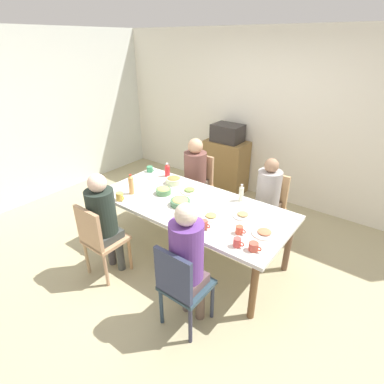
% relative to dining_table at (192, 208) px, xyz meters
% --- Properties ---
extents(ground_plane, '(7.07, 7.07, 0.00)m').
position_rel_dining_table_xyz_m(ground_plane, '(0.00, 0.00, -0.66)').
color(ground_plane, tan).
extents(wall_back, '(6.13, 0.12, 2.60)m').
position_rel_dining_table_xyz_m(wall_back, '(0.00, 2.09, 0.64)').
color(wall_back, white).
rests_on(wall_back, ground_plane).
extents(wall_left, '(0.12, 4.29, 2.60)m').
position_rel_dining_table_xyz_m(wall_left, '(-3.00, 0.00, 0.64)').
color(wall_left, silver).
rests_on(wall_left, ground_plane).
extents(dining_table, '(2.28, 1.05, 0.72)m').
position_rel_dining_table_xyz_m(dining_table, '(0.00, 0.00, 0.00)').
color(dining_table, silver).
rests_on(dining_table, ground_plane).
extents(chair_0, '(0.40, 0.40, 0.90)m').
position_rel_dining_table_xyz_m(chair_0, '(-0.57, -0.90, -0.14)').
color(chair_0, tan).
rests_on(chair_0, ground_plane).
extents(person_0, '(0.30, 0.30, 1.23)m').
position_rel_dining_table_xyz_m(person_0, '(-0.57, -0.81, 0.08)').
color(person_0, '#464247').
rests_on(person_0, ground_plane).
extents(chair_1, '(0.40, 0.40, 0.90)m').
position_rel_dining_table_xyz_m(chair_1, '(0.57, 0.90, -0.14)').
color(chair_1, tan).
rests_on(chair_1, ground_plane).
extents(person_1, '(0.30, 0.30, 1.16)m').
position_rel_dining_table_xyz_m(person_1, '(0.57, 0.81, 0.03)').
color(person_1, brown).
rests_on(person_1, ground_plane).
extents(chair_2, '(0.40, 0.40, 0.90)m').
position_rel_dining_table_xyz_m(chair_2, '(0.57, -0.90, -0.14)').
color(chair_2, '#2A414E').
rests_on(chair_2, ground_plane).
extents(person_2, '(0.30, 0.30, 1.28)m').
position_rel_dining_table_xyz_m(person_2, '(0.57, -0.81, 0.10)').
color(person_2, '#574A47').
rests_on(person_2, ground_plane).
extents(chair_3, '(0.40, 0.40, 0.90)m').
position_rel_dining_table_xyz_m(chair_3, '(-0.57, 0.90, -0.14)').
color(chair_3, tan).
rests_on(chair_3, ground_plane).
extents(person_3, '(0.32, 0.32, 1.19)m').
position_rel_dining_table_xyz_m(person_3, '(-0.57, 0.81, 0.07)').
color(person_3, '#4F4A3A').
rests_on(person_3, ground_plane).
extents(plate_0, '(0.21, 0.21, 0.04)m').
position_rel_dining_table_xyz_m(plate_0, '(0.60, 0.11, 0.08)').
color(plate_0, silver).
rests_on(plate_0, dining_table).
extents(plate_1, '(0.22, 0.22, 0.04)m').
position_rel_dining_table_xyz_m(plate_1, '(0.34, -0.12, 0.08)').
color(plate_1, silver).
rests_on(plate_1, dining_table).
extents(plate_2, '(0.25, 0.25, 0.04)m').
position_rel_dining_table_xyz_m(plate_2, '(0.93, -0.05, 0.08)').
color(plate_2, silver).
rests_on(plate_2, dining_table).
extents(plate_3, '(0.24, 0.24, 0.04)m').
position_rel_dining_table_xyz_m(plate_3, '(-0.21, 0.23, 0.08)').
color(plate_3, '#EAE5C6').
rests_on(plate_3, dining_table).
extents(bowl_0, '(0.22, 0.22, 0.08)m').
position_rel_dining_table_xyz_m(bowl_0, '(-0.09, -0.10, 0.10)').
color(bowl_0, '#48774F').
rests_on(bowl_0, dining_table).
extents(bowl_1, '(0.21, 0.21, 0.09)m').
position_rel_dining_table_xyz_m(bowl_1, '(-0.52, 0.29, 0.11)').
color(bowl_1, beige).
rests_on(bowl_1, dining_table).
extents(bowl_2, '(0.19, 0.19, 0.08)m').
position_rel_dining_table_xyz_m(bowl_2, '(-0.43, -0.01, 0.11)').
color(bowl_2, '#548653').
rests_on(bowl_2, dining_table).
extents(cup_0, '(0.11, 0.07, 0.09)m').
position_rel_dining_table_xyz_m(cup_0, '(0.41, -0.33, 0.11)').
color(cup_0, '#C25544').
rests_on(cup_0, dining_table).
extents(cup_1, '(0.12, 0.09, 0.10)m').
position_rel_dining_table_xyz_m(cup_1, '(-0.73, -0.45, 0.11)').
color(cup_1, '#EFBF55').
rests_on(cup_1, dining_table).
extents(cup_2, '(0.12, 0.09, 0.08)m').
position_rel_dining_table_xyz_m(cup_2, '(-1.04, 0.38, 0.10)').
color(cup_2, '#419665').
rests_on(cup_2, dining_table).
extents(cup_3, '(0.11, 0.07, 0.09)m').
position_rel_dining_table_xyz_m(cup_3, '(0.81, -0.39, 0.11)').
color(cup_3, '#D04A45').
rests_on(cup_3, dining_table).
extents(cup_4, '(0.12, 0.09, 0.08)m').
position_rel_dining_table_xyz_m(cup_4, '(0.96, -0.35, 0.10)').
color(cup_4, '#C24F3E').
rests_on(cup_4, dining_table).
extents(cup_5, '(0.11, 0.07, 0.08)m').
position_rel_dining_table_xyz_m(cup_5, '(0.73, -0.19, 0.10)').
color(cup_5, '#D35238').
rests_on(cup_5, dining_table).
extents(bottle_0, '(0.06, 0.06, 0.26)m').
position_rel_dining_table_xyz_m(bottle_0, '(-0.74, -0.25, 0.19)').
color(bottle_0, tan).
rests_on(bottle_0, dining_table).
extents(bottle_1, '(0.07, 0.07, 0.19)m').
position_rel_dining_table_xyz_m(bottle_1, '(-0.74, 0.41, 0.15)').
color(bottle_1, red).
rests_on(bottle_1, dining_table).
extents(bottle_2, '(0.06, 0.06, 0.21)m').
position_rel_dining_table_xyz_m(bottle_2, '(0.41, 0.41, 0.16)').
color(bottle_2, silver).
rests_on(bottle_2, dining_table).
extents(side_cabinet, '(0.70, 0.44, 0.90)m').
position_rel_dining_table_xyz_m(side_cabinet, '(-0.62, 1.79, -0.21)').
color(side_cabinet, olive).
rests_on(side_cabinet, ground_plane).
extents(microwave, '(0.48, 0.36, 0.28)m').
position_rel_dining_table_xyz_m(microwave, '(-0.62, 1.79, 0.38)').
color(microwave, '#2D2A28').
rests_on(microwave, side_cabinet).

